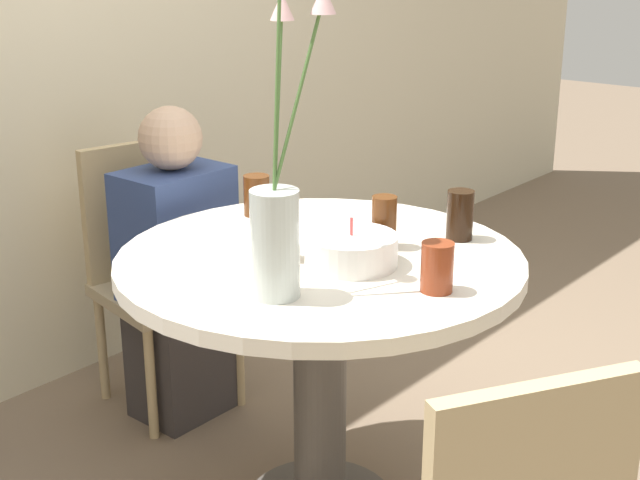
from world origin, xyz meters
TOP-DOWN VIEW (x-y plane):
  - wall_back at (0.00, 1.27)m, footprint 8.00×0.05m
  - dining_table at (0.00, 0.00)m, footprint 1.05×1.05m
  - chair_left_flank at (0.16, 0.87)m, footprint 0.47×0.47m
  - birthday_cake at (-0.01, -0.11)m, footprint 0.23×0.23m
  - flower_vase at (-0.26, -0.10)m, footprint 0.20×0.17m
  - side_plate at (0.22, 0.18)m, footprint 0.18×0.18m
  - drink_glass_0 at (0.34, -0.20)m, footprint 0.07×0.07m
  - drink_glass_1 at (-0.09, 0.06)m, footprint 0.06×0.06m
  - drink_glass_2 at (0.15, 0.36)m, footprint 0.08×0.08m
  - drink_glass_3 at (-0.02, -0.36)m, footprint 0.08×0.08m
  - drink_glass_4 at (0.15, -0.09)m, footprint 0.07×0.07m
  - person_woman at (0.13, 0.72)m, footprint 0.34×0.24m

SIDE VIEW (x-z plane):
  - person_woman at x=0.13m, z-range -0.03..1.01m
  - chair_left_flank at x=0.16m, z-range 0.05..0.94m
  - dining_table at x=0.00m, z-range 0.22..0.98m
  - side_plate at x=0.22m, z-range 0.77..0.78m
  - birthday_cake at x=-0.01m, z-range 0.74..0.87m
  - drink_glass_3 at x=-0.02m, z-range 0.77..0.88m
  - drink_glass_2 at x=0.15m, z-range 0.77..0.88m
  - drink_glass_0 at x=0.34m, z-range 0.77..0.90m
  - drink_glass_1 at x=-0.09m, z-range 0.77..0.90m
  - drink_glass_4 at x=0.15m, z-range 0.77..0.90m
  - flower_vase at x=-0.26m, z-range 0.58..1.34m
  - wall_back at x=0.00m, z-range 0.00..2.60m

